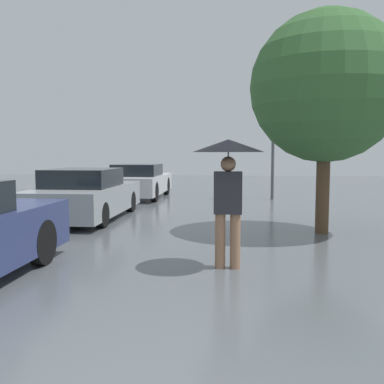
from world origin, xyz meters
The scene contains 5 objects.
pedestrian centered at (0.19, 4.22, 1.43)m, with size 1.00×1.00×1.81m.
parked_car_middle centered at (-3.39, 8.53, 0.58)m, with size 1.78×4.22×1.24m.
parked_car_farthest centered at (-3.17, 13.60, 0.59)m, with size 1.80×4.19×1.23m.
tree centered at (2.06, 7.10, 2.92)m, with size 2.98×2.98×4.42m.
street_lamp centered at (1.64, 13.48, 2.94)m, with size 0.32×0.32×4.36m.
Camera 1 is at (0.26, -1.73, 1.62)m, focal length 40.00 mm.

